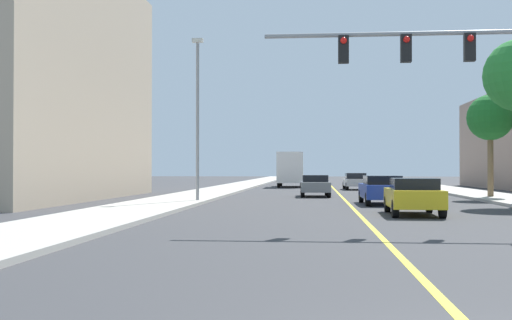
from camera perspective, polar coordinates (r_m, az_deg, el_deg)
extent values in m
plane|color=#38383A|center=(47.48, 7.34, -2.89)|extent=(192.00, 192.00, 0.00)
cube|color=#B2ADA3|center=(48.01, -3.49, -2.79)|extent=(3.78, 168.00, 0.15)
cube|color=#B2ADA3|center=(48.64, 18.04, -2.72)|extent=(3.78, 168.00, 0.15)
cube|color=yellow|center=(47.48, 7.34, -2.89)|extent=(0.16, 144.00, 0.01)
cylinder|color=gray|center=(20.20, 16.46, 10.94)|extent=(10.75, 0.14, 0.14)
cube|color=black|center=(20.29, 18.74, 9.61)|extent=(0.32, 0.24, 0.84)
sphere|color=red|center=(20.20, 18.83, 10.38)|extent=(0.20, 0.20, 0.20)
cube|color=black|center=(19.94, 13.39, 9.77)|extent=(0.32, 0.24, 0.84)
sphere|color=red|center=(19.85, 13.45, 10.55)|extent=(0.20, 0.20, 0.20)
cube|color=black|center=(19.77, 7.91, 9.85)|extent=(0.32, 0.24, 0.84)
sphere|color=red|center=(19.68, 7.92, 10.64)|extent=(0.20, 0.20, 0.20)
cylinder|color=gray|center=(32.36, -5.30, 3.48)|extent=(0.16, 0.16, 8.01)
cube|color=beige|center=(32.93, -5.29, 10.71)|extent=(0.56, 0.28, 0.20)
cone|color=#287F33|center=(32.55, 21.00, 6.78)|extent=(0.51, 1.61, 1.28)
cylinder|color=brown|center=(38.86, 20.41, 0.27)|extent=(0.34, 0.34, 4.56)
sphere|color=#1E6B28|center=(38.96, 20.40, 3.62)|extent=(2.65, 2.65, 2.65)
cone|color=#1E6B28|center=(39.11, 21.54, 3.32)|extent=(0.49, 1.11, 1.29)
cone|color=#1E6B28|center=(39.73, 20.61, 3.25)|extent=(1.11, 0.78, 1.36)
cone|color=#1E6B28|center=(39.18, 19.28, 3.30)|extent=(0.95, 1.21, 1.18)
cone|color=#1E6B28|center=(38.25, 19.83, 3.40)|extent=(1.34, 1.37, 1.38)
cone|color=#1E6B28|center=(38.34, 21.15, 3.40)|extent=(1.33, 0.90, 1.25)
cube|color=slate|center=(39.75, 5.36, -2.41)|extent=(1.90, 4.17, 0.60)
cube|color=black|center=(39.69, 5.36, -1.67)|extent=(1.62, 1.87, 0.42)
cylinder|color=black|center=(41.25, 4.20, -2.77)|extent=(0.24, 0.65, 0.64)
cylinder|color=black|center=(41.30, 6.39, -2.77)|extent=(0.24, 0.65, 0.64)
cylinder|color=black|center=(38.23, 4.25, -2.93)|extent=(0.24, 0.65, 0.64)
cylinder|color=black|center=(38.28, 6.62, -2.92)|extent=(0.24, 0.65, 0.64)
cube|color=#1E389E|center=(31.50, 11.26, -2.77)|extent=(1.93, 4.58, 0.67)
cube|color=black|center=(31.17, 11.33, -1.79)|extent=(1.67, 2.23, 0.42)
cylinder|color=black|center=(33.15, 9.48, -3.25)|extent=(0.23, 0.64, 0.64)
cylinder|color=black|center=(33.33, 12.33, -3.23)|extent=(0.23, 0.64, 0.64)
cylinder|color=black|center=(29.71, 10.07, -3.53)|extent=(0.23, 0.64, 0.64)
cylinder|color=black|center=(29.92, 13.24, -3.50)|extent=(0.23, 0.64, 0.64)
cube|color=gold|center=(24.55, 14.01, -3.33)|extent=(1.92, 4.12, 0.66)
cube|color=black|center=(24.28, 14.08, -2.10)|extent=(1.66, 1.96, 0.42)
cylinder|color=black|center=(25.96, 11.78, -3.93)|extent=(0.23, 0.64, 0.64)
cylinder|color=black|center=(26.16, 15.36, -3.89)|extent=(0.23, 0.64, 0.64)
cylinder|color=black|center=(23.00, 12.47, -4.33)|extent=(0.23, 0.64, 0.64)
cylinder|color=black|center=(23.22, 16.50, -4.28)|extent=(0.23, 0.64, 0.64)
cube|color=#BCBCC1|center=(53.21, 8.98, -2.00)|extent=(1.97, 4.30, 0.58)
cube|color=black|center=(53.20, 8.98, -1.43)|extent=(1.67, 1.87, 0.48)
cylinder|color=black|center=(54.71, 7.97, -2.28)|extent=(0.24, 0.65, 0.64)
cylinder|color=black|center=(54.86, 9.67, -2.27)|extent=(0.24, 0.65, 0.64)
cylinder|color=black|center=(51.58, 8.24, -2.37)|extent=(0.24, 0.65, 0.64)
cylinder|color=black|center=(51.74, 10.05, -2.36)|extent=(0.24, 0.65, 0.64)
cube|color=silver|center=(63.40, 3.20, -1.24)|extent=(2.43, 2.20, 1.60)
cube|color=silver|center=(59.54, 3.13, -0.68)|extent=(2.49, 5.60, 2.83)
cylinder|color=black|center=(63.44, 2.25, -1.96)|extent=(0.29, 0.90, 0.90)
cylinder|color=black|center=(63.40, 4.15, -1.96)|extent=(0.29, 0.90, 0.90)
cylinder|color=black|center=(58.20, 2.06, -2.07)|extent=(0.29, 0.90, 0.90)
cylinder|color=black|center=(58.15, 4.13, -2.07)|extent=(0.29, 0.90, 0.90)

